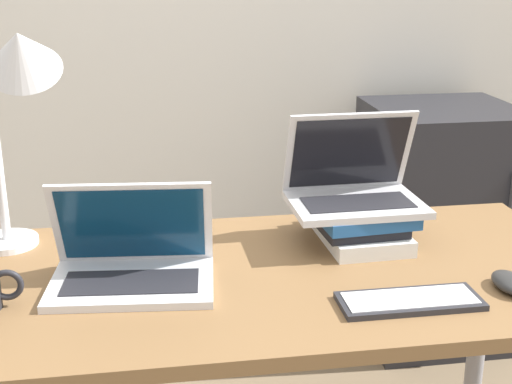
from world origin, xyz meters
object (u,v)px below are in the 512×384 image
at_px(wireless_keyboard, 410,301).
at_px(desk_lamp, 18,78).
at_px(laptop_left, 132,263).
at_px(mouse, 510,283).
at_px(mini_fridge, 436,224).
at_px(book_stack, 358,223).
at_px(laptop_on_books, 353,186).

distance_m(wireless_keyboard, desk_lamp, 0.93).
height_order(laptop_left, mouse, laptop_left).
xyz_separation_m(desk_lamp, mini_fridge, (1.30, 0.75, -0.70)).
bearing_deg(book_stack, wireless_keyboard, -89.29).
distance_m(desk_lamp, mini_fridge, 1.66).
height_order(laptop_on_books, wireless_keyboard, laptop_on_books).
bearing_deg(desk_lamp, laptop_left, -44.36).
distance_m(laptop_left, mouse, 0.76).
bearing_deg(desk_lamp, mini_fridge, 30.02).
height_order(wireless_keyboard, mouse, mouse).
bearing_deg(desk_lamp, book_stack, -4.77).
relative_size(laptop_on_books, desk_lamp, 0.57).
distance_m(laptop_on_books, mini_fridge, 1.08).
height_order(desk_lamp, mini_fridge, desk_lamp).
height_order(laptop_left, desk_lamp, desk_lamp).
bearing_deg(wireless_keyboard, book_stack, 90.71).
xyz_separation_m(book_stack, desk_lamp, (-0.74, 0.06, 0.35)).
relative_size(laptop_left, desk_lamp, 0.65).
height_order(laptop_left, laptop_on_books, laptop_on_books).
xyz_separation_m(laptop_left, wireless_keyboard, (0.53, -0.18, -0.04)).
distance_m(laptop_left, mini_fridge, 1.49).
bearing_deg(mouse, book_stack, 126.44).
bearing_deg(laptop_on_books, mouse, -52.44).
bearing_deg(wireless_keyboard, laptop_left, 161.16).
relative_size(laptop_left, mini_fridge, 0.39).
height_order(laptop_left, mini_fridge, laptop_left).
relative_size(wireless_keyboard, mouse, 2.62).
height_order(laptop_on_books, mouse, laptop_on_books).
distance_m(mouse, desk_lamp, 1.10).
xyz_separation_m(wireless_keyboard, mouse, (0.22, 0.03, 0.01)).
distance_m(laptop_left, laptop_on_books, 0.54).
bearing_deg(mini_fridge, wireless_keyboard, -115.82).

